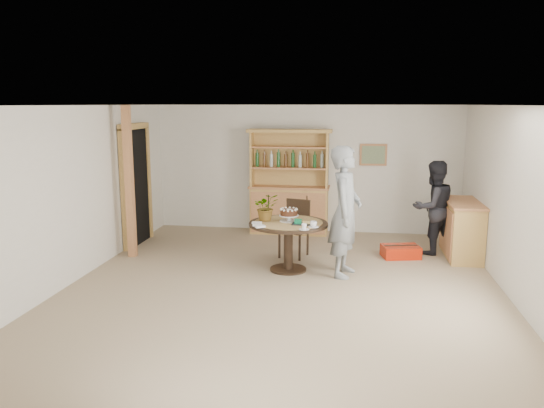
{
  "coord_description": "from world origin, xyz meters",
  "views": [
    {
      "loc": [
        0.92,
        -6.93,
        2.52
      ],
      "look_at": [
        -0.26,
        0.73,
        1.05
      ],
      "focal_mm": 35.0,
      "sensor_mm": 36.0,
      "label": 1
    }
  ],
  "objects_px": {
    "dining_chair": "(296,224)",
    "teen_boy": "(345,212)",
    "hutch": "(289,198)",
    "red_suitcase": "(401,251)",
    "dining_table": "(288,232)",
    "sideboard": "(462,229)",
    "adult_person": "(433,208)"
  },
  "relations": [
    {
      "from": "dining_chair",
      "to": "teen_boy",
      "type": "distance_m",
      "value": 1.31
    },
    {
      "from": "hutch",
      "to": "red_suitcase",
      "type": "xyz_separation_m",
      "value": [
        2.04,
        -1.43,
        -0.59
      ]
    },
    {
      "from": "dining_table",
      "to": "teen_boy",
      "type": "bearing_deg",
      "value": -6.71
    },
    {
      "from": "teen_boy",
      "to": "red_suitcase",
      "type": "height_order",
      "value": "teen_boy"
    },
    {
      "from": "red_suitcase",
      "to": "dining_chair",
      "type": "bearing_deg",
      "value": 172.02
    },
    {
      "from": "teen_boy",
      "to": "sideboard",
      "type": "bearing_deg",
      "value": -46.85
    },
    {
      "from": "sideboard",
      "to": "red_suitcase",
      "type": "bearing_deg",
      "value": -169.16
    },
    {
      "from": "hutch",
      "to": "adult_person",
      "type": "xyz_separation_m",
      "value": [
        2.58,
        -1.09,
        0.11
      ]
    },
    {
      "from": "sideboard",
      "to": "adult_person",
      "type": "xyz_separation_m",
      "value": [
        -0.46,
        0.15,
        0.32
      ]
    },
    {
      "from": "teen_boy",
      "to": "adult_person",
      "type": "height_order",
      "value": "teen_boy"
    },
    {
      "from": "hutch",
      "to": "sideboard",
      "type": "relative_size",
      "value": 1.62
    },
    {
      "from": "hutch",
      "to": "dining_table",
      "type": "relative_size",
      "value": 1.7
    },
    {
      "from": "adult_person",
      "to": "teen_boy",
      "type": "bearing_deg",
      "value": 14.95
    },
    {
      "from": "dining_table",
      "to": "teen_boy",
      "type": "distance_m",
      "value": 0.93
    },
    {
      "from": "adult_person",
      "to": "sideboard",
      "type": "bearing_deg",
      "value": 132.7
    },
    {
      "from": "sideboard",
      "to": "dining_chair",
      "type": "relative_size",
      "value": 1.33
    },
    {
      "from": "hutch",
      "to": "teen_boy",
      "type": "bearing_deg",
      "value": -65.81
    },
    {
      "from": "teen_boy",
      "to": "adult_person",
      "type": "xyz_separation_m",
      "value": [
        1.45,
        1.41,
        -0.17
      ]
    },
    {
      "from": "dining_chair",
      "to": "teen_boy",
      "type": "bearing_deg",
      "value": -32.0
    },
    {
      "from": "dining_table",
      "to": "adult_person",
      "type": "distance_m",
      "value": 2.66
    },
    {
      "from": "hutch",
      "to": "dining_chair",
      "type": "relative_size",
      "value": 2.16
    },
    {
      "from": "sideboard",
      "to": "red_suitcase",
      "type": "xyz_separation_m",
      "value": [
        -1.0,
        -0.19,
        -0.37
      ]
    },
    {
      "from": "adult_person",
      "to": "dining_table",
      "type": "bearing_deg",
      "value": 0.45
    },
    {
      "from": "dining_chair",
      "to": "sideboard",
      "type": "bearing_deg",
      "value": 23.24
    },
    {
      "from": "sideboard",
      "to": "dining_table",
      "type": "distance_m",
      "value": 3.0
    },
    {
      "from": "dining_table",
      "to": "adult_person",
      "type": "height_order",
      "value": "adult_person"
    },
    {
      "from": "hutch",
      "to": "teen_boy",
      "type": "relative_size",
      "value": 1.06
    },
    {
      "from": "hutch",
      "to": "teen_boy",
      "type": "distance_m",
      "value": 2.76
    },
    {
      "from": "hutch",
      "to": "dining_table",
      "type": "bearing_deg",
      "value": -83.48
    },
    {
      "from": "sideboard",
      "to": "teen_boy",
      "type": "distance_m",
      "value": 2.35
    },
    {
      "from": "teen_boy",
      "to": "red_suitcase",
      "type": "relative_size",
      "value": 2.87
    },
    {
      "from": "dining_table",
      "to": "adult_person",
      "type": "xyz_separation_m",
      "value": [
        2.3,
        1.31,
        0.19
      ]
    }
  ]
}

